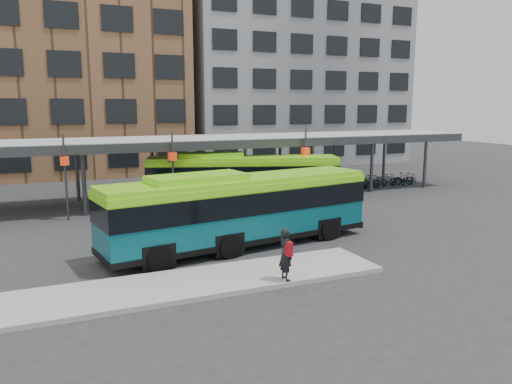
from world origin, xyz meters
The scene contains 9 objects.
ground centered at (0.00, 0.00, 0.00)m, with size 120.00×120.00×0.00m, color #28282B.
boarding_island centered at (-5.50, -3.00, 0.09)m, with size 14.00×3.00×0.18m, color gray.
canopy centered at (-0.06, 12.87, 3.91)m, with size 40.00×6.53×4.80m.
building_brick centered at (-10.00, 32.00, 11.00)m, with size 26.00×14.00×22.00m, color brown.
building_grey centered at (16.00, 32.00, 10.00)m, with size 24.00×14.00×20.00m, color slate.
bus_front centered at (-2.26, 0.92, 1.79)m, with size 12.72×4.49×3.44m.
bus_rear centered at (1.63, 10.11, 1.74)m, with size 12.28×6.35×3.34m.
pedestrian centered at (-2.54, -4.21, 1.14)m, with size 0.47×0.71×1.89m.
bike_rack centered at (13.70, 12.06, 0.48)m, with size 7.77×1.59×1.05m.
Camera 1 is at (-10.29, -19.27, 6.29)m, focal length 35.00 mm.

